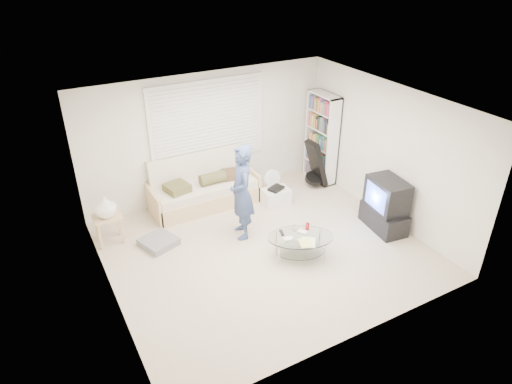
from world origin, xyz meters
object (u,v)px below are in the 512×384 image
tv_unit (386,205)px  coffee_table (300,240)px  futon_sofa (204,189)px  bookshelf (322,138)px

tv_unit → coffee_table: (-1.80, 0.00, -0.15)m
futon_sofa → tv_unit: (2.50, -2.33, 0.13)m
bookshelf → coffee_table: (-1.92, -2.14, -0.63)m
bookshelf → coffee_table: bearing=-132.0°
futon_sofa → coffee_table: bearing=-73.2°
bookshelf → tv_unit: 2.20m
coffee_table → bookshelf: bearing=48.0°
bookshelf → tv_unit: size_ratio=1.97×
futon_sofa → bookshelf: (2.63, -0.19, 0.62)m
bookshelf → tv_unit: (-0.13, -2.14, -0.48)m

